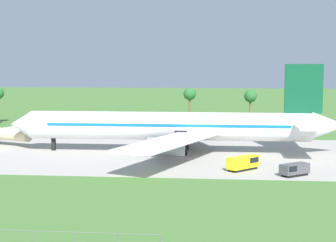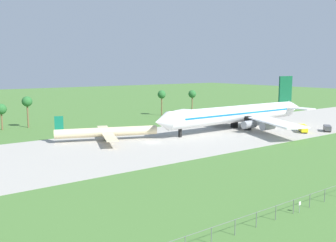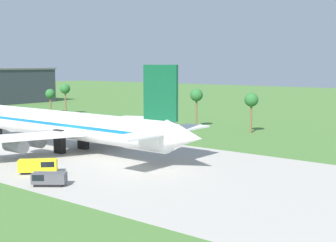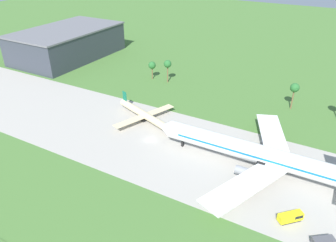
{
  "view_description": "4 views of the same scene",
  "coord_description": "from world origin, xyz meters",
  "views": [
    {
      "loc": [
        44.95,
        -100.21,
        17.44
      ],
      "look_at": [
        35.22,
        1.87,
        6.34
      ],
      "focal_mm": 55.0,
      "sensor_mm": 36.0,
      "label": 1
    },
    {
      "loc": [
        -57.03,
        -86.06,
        20.94
      ],
      "look_at": [
        6.99,
        1.87,
        5.34
      ],
      "focal_mm": 40.0,
      "sensor_mm": 36.0,
      "label": 2
    },
    {
      "loc": [
        112.82,
        -60.22,
        17.69
      ],
      "look_at": [
        63.44,
        1.87,
        8.16
      ],
      "focal_mm": 50.0,
      "sensor_mm": 36.0,
      "label": 3
    },
    {
      "loc": [
        52.12,
        -79.77,
        60.02
      ],
      "look_at": [
        4.18,
        5.0,
        6.0
      ],
      "focal_mm": 35.0,
      "sensor_mm": 36.0,
      "label": 4
    }
  ],
  "objects": [
    {
      "name": "baggage_tug",
      "position": [
        57.17,
        -18.64,
        1.08
      ],
      "size": [
        5.14,
        4.59,
        1.96
      ],
      "color": "black",
      "rests_on": "ground_plane"
    },
    {
      "name": "fuel_truck",
      "position": [
        49.55,
        -14.6,
        1.26
      ],
      "size": [
        5.75,
        5.78,
        2.32
      ],
      "color": "black",
      "rests_on": "ground_plane"
    },
    {
      "name": "palm_tree_row",
      "position": [
        10.69,
        47.92,
        8.34
      ],
      "size": [
        87.01,
        3.6,
        11.06
      ],
      "color": "brown",
      "rests_on": "ground_plane"
    },
    {
      "name": "jet_airliner",
      "position": [
        36.88,
        1.87,
        5.28
      ],
      "size": [
        68.0,
        56.8,
        17.74
      ],
      "color": "white",
      "rests_on": "ground_plane"
    }
  ]
}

